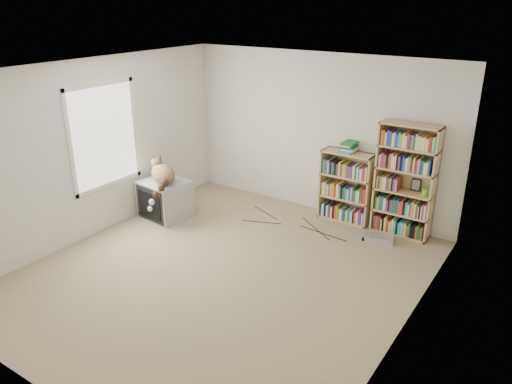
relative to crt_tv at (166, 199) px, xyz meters
The scene contains 17 objects.
floor 2.03m from the crt_tv, 26.31° to the right, with size 4.50×5.00×0.01m, color tan.
wall_back 2.60m from the crt_tv, 41.83° to the left, with size 4.50×0.02×2.50m, color silver.
wall_front 3.96m from the crt_tv, 62.04° to the right, with size 4.50×0.02×2.50m, color silver.
wall_left 1.38m from the crt_tv, 116.88° to the right, with size 0.02×5.00×2.50m, color silver.
wall_right 4.25m from the crt_tv, 12.39° to the right, with size 0.02×5.00×2.50m, color silver.
ceiling 2.98m from the crt_tv, 26.31° to the right, with size 4.50×5.00×0.02m, color white.
window 1.38m from the crt_tv, 122.48° to the right, with size 0.02×1.22×1.52m, color white.
crt_tv is the anchor object (origin of this frame).
cat 0.42m from the crt_tv, 64.86° to the right, with size 0.68×0.78×0.61m.
bookcase_tall 3.62m from the crt_tv, 24.17° to the left, with size 0.82×0.30×1.65m.
bookcase_short 2.81m from the crt_tv, 31.57° to the left, with size 0.80×0.30×1.09m.
book_stack 2.93m from the crt_tv, 31.92° to the left, with size 0.22×0.29×0.15m, color red.
green_mug 3.88m from the crt_tv, 22.10° to the left, with size 0.09×0.09×0.10m, color #5EBD36.
framed_print 3.77m from the crt_tv, 24.48° to the left, with size 0.13×0.01×0.18m, color black.
dvd_player 3.30m from the crt_tv, 18.82° to the left, with size 0.39×0.28×0.09m, color silver.
wall_outlet 0.56m from the crt_tv, 142.17° to the left, with size 0.01×0.08×0.13m, color silver.
floor_cables 2.02m from the crt_tv, 23.90° to the left, with size 1.20×0.70×0.01m, color black, non-canonical shape.
Camera 1 is at (3.39, -4.33, 3.27)m, focal length 35.00 mm.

